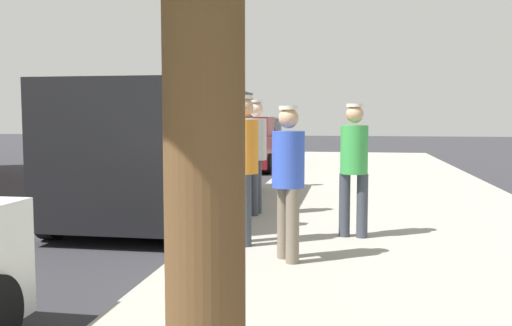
{
  "coord_description": "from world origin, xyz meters",
  "views": [
    {
      "loc": [
        2.86,
        -7.65,
        1.66
      ],
      "look_at": [
        1.65,
        -0.51,
        1.05
      ],
      "focal_mm": 38.67,
      "sensor_mm": 36.0,
      "label": 1
    }
  ],
  "objects_px": {
    "parking_meter_far": "(278,139)",
    "parked_sedan_ahead": "(247,145)",
    "parking_meter_near": "(234,153)",
    "pedestrian_in_orange": "(244,159)",
    "pedestrian_in_blue": "(288,173)",
    "pedestrian_in_green": "(354,161)",
    "pedestrian_in_gray": "(255,149)",
    "parked_van": "(168,147)"
  },
  "relations": [
    {
      "from": "parking_meter_far",
      "to": "parked_sedan_ahead",
      "type": "xyz_separation_m",
      "value": [
        -1.71,
        5.62,
        -0.43
      ]
    },
    {
      "from": "parked_sedan_ahead",
      "to": "parking_meter_near",
      "type": "bearing_deg",
      "value": -80.47
    },
    {
      "from": "pedestrian_in_orange",
      "to": "pedestrian_in_blue",
      "type": "bearing_deg",
      "value": -48.11
    },
    {
      "from": "parking_meter_far",
      "to": "pedestrian_in_blue",
      "type": "relative_size",
      "value": 0.94
    },
    {
      "from": "parking_meter_near",
      "to": "pedestrian_in_green",
      "type": "bearing_deg",
      "value": -7.33
    },
    {
      "from": "pedestrian_in_blue",
      "to": "pedestrian_in_green",
      "type": "xyz_separation_m",
      "value": [
        0.68,
        1.27,
        0.03
      ]
    },
    {
      "from": "pedestrian_in_blue",
      "to": "pedestrian_in_green",
      "type": "distance_m",
      "value": 1.44
    },
    {
      "from": "parking_meter_near",
      "to": "pedestrian_in_orange",
      "type": "distance_m",
      "value": 0.86
    },
    {
      "from": "parked_sedan_ahead",
      "to": "pedestrian_in_blue",
      "type": "bearing_deg",
      "value": -77.42
    },
    {
      "from": "parking_meter_near",
      "to": "pedestrian_in_gray",
      "type": "relative_size",
      "value": 0.86
    },
    {
      "from": "parking_meter_far",
      "to": "pedestrian_in_gray",
      "type": "xyz_separation_m",
      "value": [
        0.09,
        -3.37,
        -0.01
      ]
    },
    {
      "from": "parked_van",
      "to": "parked_sedan_ahead",
      "type": "height_order",
      "value": "parked_van"
    },
    {
      "from": "pedestrian_in_gray",
      "to": "pedestrian_in_orange",
      "type": "bearing_deg",
      "value": -84.23
    },
    {
      "from": "pedestrian_in_orange",
      "to": "parked_van",
      "type": "distance_m",
      "value": 3.11
    },
    {
      "from": "pedestrian_in_blue",
      "to": "parked_van",
      "type": "relative_size",
      "value": 0.31
    },
    {
      "from": "parking_meter_far",
      "to": "parked_van",
      "type": "xyz_separation_m",
      "value": [
        -1.5,
        -2.81,
        -0.03
      ]
    },
    {
      "from": "parked_sedan_ahead",
      "to": "pedestrian_in_orange",
      "type": "bearing_deg",
      "value": -79.67
    },
    {
      "from": "pedestrian_in_gray",
      "to": "parked_sedan_ahead",
      "type": "relative_size",
      "value": 0.4
    },
    {
      "from": "parking_meter_far",
      "to": "pedestrian_in_gray",
      "type": "distance_m",
      "value": 3.37
    },
    {
      "from": "parking_meter_far",
      "to": "pedestrian_in_green",
      "type": "xyz_separation_m",
      "value": [
        1.57,
        -4.75,
        -0.08
      ]
    },
    {
      "from": "pedestrian_in_gray",
      "to": "parked_van",
      "type": "distance_m",
      "value": 1.69
    },
    {
      "from": "pedestrian_in_blue",
      "to": "parked_van",
      "type": "height_order",
      "value": "parked_van"
    },
    {
      "from": "parking_meter_near",
      "to": "pedestrian_in_gray",
      "type": "xyz_separation_m",
      "value": [
        0.09,
        1.17,
        -0.01
      ]
    },
    {
      "from": "parking_meter_near",
      "to": "pedestrian_in_orange",
      "type": "height_order",
      "value": "pedestrian_in_orange"
    },
    {
      "from": "parking_meter_near",
      "to": "parked_van",
      "type": "relative_size",
      "value": 0.29
    },
    {
      "from": "pedestrian_in_green",
      "to": "pedestrian_in_gray",
      "type": "xyz_separation_m",
      "value": [
        -1.48,
        1.38,
        0.06
      ]
    },
    {
      "from": "parking_meter_near",
      "to": "parked_sedan_ahead",
      "type": "relative_size",
      "value": 0.34
    },
    {
      "from": "pedestrian_in_orange",
      "to": "parked_sedan_ahead",
      "type": "distance_m",
      "value": 11.16
    },
    {
      "from": "parking_meter_near",
      "to": "parking_meter_far",
      "type": "height_order",
      "value": "same"
    },
    {
      "from": "pedestrian_in_blue",
      "to": "pedestrian_in_gray",
      "type": "height_order",
      "value": "pedestrian_in_gray"
    },
    {
      "from": "parked_van",
      "to": "parked_sedan_ahead",
      "type": "xyz_separation_m",
      "value": [
        -0.21,
        8.43,
        -0.41
      ]
    },
    {
      "from": "parking_meter_far",
      "to": "pedestrian_in_gray",
      "type": "height_order",
      "value": "pedestrian_in_gray"
    },
    {
      "from": "pedestrian_in_gray",
      "to": "parking_meter_far",
      "type": "bearing_deg",
      "value": 91.57
    },
    {
      "from": "parking_meter_far",
      "to": "pedestrian_in_blue",
      "type": "bearing_deg",
      "value": -81.59
    },
    {
      "from": "pedestrian_in_gray",
      "to": "pedestrian_in_blue",
      "type": "bearing_deg",
      "value": -73.24
    },
    {
      "from": "parking_meter_near",
      "to": "pedestrian_in_gray",
      "type": "distance_m",
      "value": 1.18
    },
    {
      "from": "pedestrian_in_green",
      "to": "pedestrian_in_gray",
      "type": "distance_m",
      "value": 2.02
    },
    {
      "from": "pedestrian_in_orange",
      "to": "pedestrian_in_gray",
      "type": "relative_size",
      "value": 1.0
    },
    {
      "from": "pedestrian_in_blue",
      "to": "pedestrian_in_green",
      "type": "height_order",
      "value": "pedestrian_in_green"
    },
    {
      "from": "pedestrian_in_gray",
      "to": "pedestrian_in_green",
      "type": "bearing_deg",
      "value": -42.91
    },
    {
      "from": "pedestrian_in_green",
      "to": "pedestrian_in_orange",
      "type": "relative_size",
      "value": 0.95
    },
    {
      "from": "pedestrian_in_gray",
      "to": "parked_sedan_ahead",
      "type": "distance_m",
      "value": 9.18
    }
  ]
}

